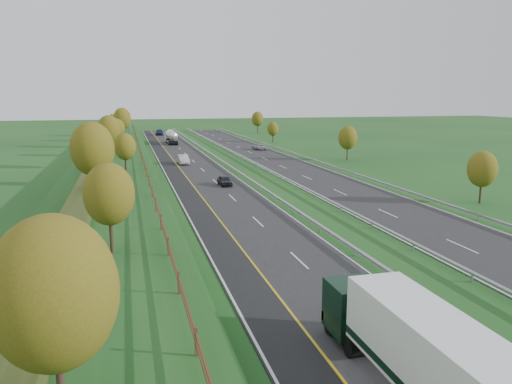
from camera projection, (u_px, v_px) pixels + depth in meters
The scene contains 19 objects.
ground at pixel (248, 172), 80.56m from camera, with size 400.00×400.00×0.00m, color #19481A.
near_carriageway at pixel (194, 169), 83.33m from camera, with size 10.50×200.00×0.04m, color black.
far_carriageway at pixel (288, 166), 87.41m from camera, with size 10.50×200.00×0.04m, color black.
hard_shoulder at pixel (172, 170), 82.40m from camera, with size 3.00×200.00×0.04m, color black.
lane_markings at pixel (232, 168), 84.79m from camera, with size 26.75×200.00×0.01m.
embankment_left at pixel (113, 166), 79.94m from camera, with size 12.00×200.00×2.00m, color #19481A.
hedge_left at pixel (100, 157), 79.15m from camera, with size 2.20×180.00×1.10m, color #263616.
fence_left at pixel (142, 155), 80.33m from camera, with size 0.12×189.06×1.20m.
median_barrier_near at pixel (228, 165), 84.63m from camera, with size 0.32×200.00×0.71m.
median_barrier_far at pixel (257, 164), 85.89m from camera, with size 0.32×200.00×0.71m.
outer_barrier_far at pixel (319, 162), 88.73m from camera, with size 0.32×200.00×0.71m.
trees_left at pixel (113, 134), 75.81m from camera, with size 6.64×164.30×7.66m.
trees_far at pixel (303, 130), 117.66m from camera, with size 8.45×118.60×7.12m.
box_lorry at pixel (444, 372), 17.79m from camera, with size 2.58×16.28×4.06m.
road_tanker at pixel (171, 136), 128.87m from camera, with size 2.40×11.22×3.46m.
car_dark_near at pixel (225, 181), 68.21m from camera, with size 1.55×3.85×1.31m, color black.
car_silver_mid at pixel (183, 159), 89.81m from camera, with size 1.74×5.00×1.65m, color #BDBCC1.
car_small_far at pixel (159, 132), 157.57m from camera, with size 2.31×5.69×1.65m, color #161845.
car_oncoming at pixel (259, 147), 114.13m from camera, with size 2.15×4.66×1.29m, color #AFAFB4.
Camera 1 is at (-10.76, -22.50, 12.00)m, focal length 35.00 mm.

